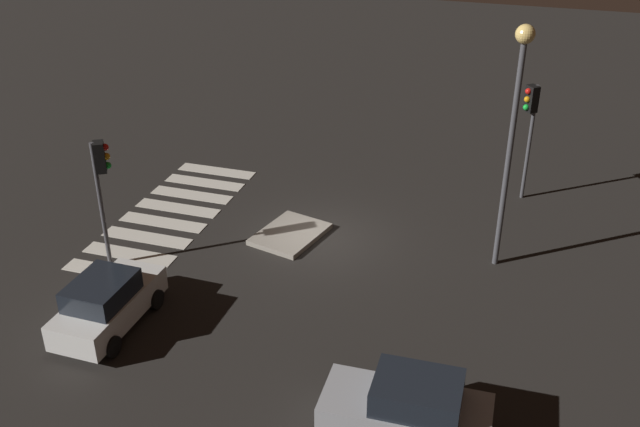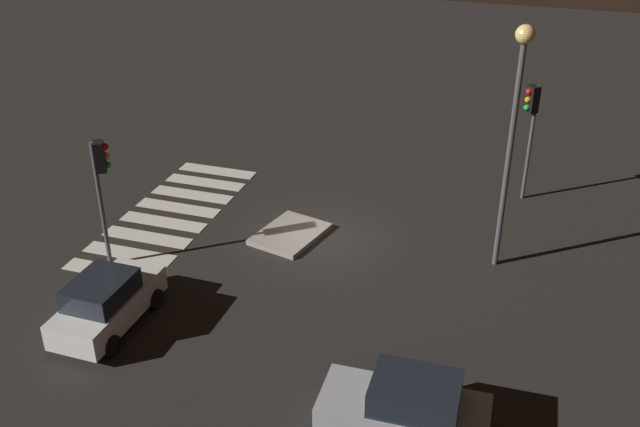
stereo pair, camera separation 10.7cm
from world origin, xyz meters
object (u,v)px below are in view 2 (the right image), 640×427
car_white (107,302)px  traffic_light_east (101,173)px  traffic_island (290,234)px  traffic_light_west (531,115)px  street_lamp (515,110)px  car_silver (406,410)px

car_white → traffic_light_east: 4.20m
traffic_island → traffic_light_west: bearing=126.4°
car_white → traffic_light_west: bearing=-40.7°
car_white → street_lamp: size_ratio=0.49×
street_lamp → car_white: bearing=-56.3°
car_white → street_lamp: bearing=-55.3°
traffic_island → traffic_light_west: 9.71m
traffic_light_east → car_silver: bearing=-54.5°
car_white → traffic_light_east: bearing=30.7°
traffic_light_west → traffic_light_east: bearing=-4.1°
car_silver → car_white: bearing=-12.1°
traffic_island → street_lamp: size_ratio=0.38×
car_silver → traffic_light_east: traffic_light_east is taller
traffic_light_east → street_lamp: 12.55m
traffic_island → car_silver: 9.88m
car_silver → car_white: (-1.65, -8.88, -0.03)m
traffic_light_west → street_lamp: size_ratio=0.57×
traffic_island → car_white: (6.37, -3.15, 0.72)m
car_silver → traffic_light_west: 13.77m
traffic_island → car_white: size_ratio=0.77×
car_silver → traffic_light_east: size_ratio=0.93×
traffic_island → car_silver: size_ratio=0.74×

